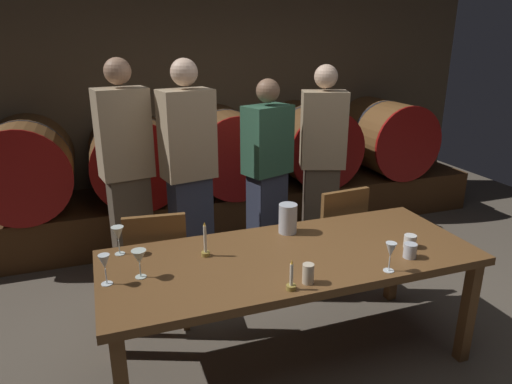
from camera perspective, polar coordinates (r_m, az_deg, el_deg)
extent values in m
plane|color=brown|center=(3.17, 9.68, -19.94)|extent=(8.03, 8.03, 0.00)
cube|color=brown|center=(5.25, -5.25, 10.46)|extent=(6.18, 0.24, 2.42)
cube|color=#4C2D16|center=(4.98, -3.33, -1.74)|extent=(5.56, 0.90, 0.44)
cylinder|color=brown|center=(4.67, -26.58, 2.93)|extent=(0.82, 0.90, 0.82)
cylinder|color=#9E1411|center=(4.22, -27.21, 1.31)|extent=(0.83, 0.03, 0.83)
cylinder|color=#9E1411|center=(5.11, -26.05, 4.26)|extent=(0.83, 0.03, 0.83)
cylinder|color=#2D2D33|center=(4.67, -26.58, 2.93)|extent=(0.82, 0.04, 0.82)
cylinder|color=brown|center=(4.64, -14.88, 4.22)|extent=(0.82, 0.90, 0.82)
cylinder|color=maroon|center=(4.19, -14.28, 2.73)|extent=(0.83, 0.03, 0.83)
cylinder|color=maroon|center=(5.09, -15.38, 5.45)|extent=(0.83, 0.03, 0.83)
cylinder|color=#2D2D33|center=(4.64, -14.88, 4.22)|extent=(0.82, 0.04, 0.82)
cylinder|color=brown|center=(4.79, -3.78, 5.29)|extent=(0.82, 0.90, 0.82)
cylinder|color=#9E1411|center=(4.36, -2.10, 3.94)|extent=(0.83, 0.03, 0.83)
cylinder|color=#9E1411|center=(5.23, -5.19, 6.41)|extent=(0.83, 0.03, 0.83)
cylinder|color=#2D2D33|center=(4.79, -3.78, 5.29)|extent=(0.82, 0.04, 0.82)
cylinder|color=brown|center=(5.12, 6.48, 6.10)|extent=(0.82, 0.90, 0.82)
cylinder|color=maroon|center=(4.72, 8.93, 4.89)|extent=(0.83, 0.03, 0.83)
cylinder|color=maroon|center=(5.53, 4.39, 7.12)|extent=(0.83, 0.03, 0.83)
cylinder|color=#2D2D33|center=(5.12, 6.48, 6.10)|extent=(0.82, 0.04, 0.82)
cylinder|color=brown|center=(5.61, 15.52, 6.65)|extent=(0.82, 0.90, 0.82)
cylinder|color=#9E1411|center=(5.24, 18.38, 5.55)|extent=(0.83, 0.03, 0.83)
cylinder|color=#9E1411|center=(5.99, 13.01, 7.59)|extent=(0.83, 0.03, 0.83)
cylinder|color=#2D2D33|center=(5.61, 15.52, 6.65)|extent=(0.82, 0.04, 0.82)
cube|color=brown|center=(2.79, 4.36, -8.11)|extent=(2.23, 0.89, 0.05)
cube|color=brown|center=(3.23, 24.70, -13.35)|extent=(0.07, 0.07, 0.69)
cube|color=brown|center=(3.11, -17.21, -13.70)|extent=(0.07, 0.07, 0.69)
cube|color=brown|center=(3.73, 16.64, -7.89)|extent=(0.07, 0.07, 0.69)
cube|color=brown|center=(3.35, -12.10, -8.76)|extent=(0.44, 0.44, 0.04)
cube|color=brown|center=(3.09, -12.29, -6.50)|extent=(0.40, 0.08, 0.42)
cube|color=brown|center=(3.62, -9.21, -10.55)|extent=(0.05, 0.05, 0.42)
cube|color=brown|center=(3.62, -14.67, -10.96)|extent=(0.05, 0.05, 0.42)
cube|color=brown|center=(3.32, -8.73, -13.38)|extent=(0.05, 0.05, 0.42)
cube|color=brown|center=(3.33, -14.74, -13.83)|extent=(0.05, 0.05, 0.42)
cube|color=brown|center=(3.77, 9.07, -5.36)|extent=(0.43, 0.43, 0.04)
cube|color=brown|center=(3.55, 10.86, -3.03)|extent=(0.40, 0.08, 0.42)
cube|color=brown|center=(4.08, 9.60, -6.99)|extent=(0.05, 0.05, 0.42)
cube|color=brown|center=(3.92, 5.43, -7.96)|extent=(0.05, 0.05, 0.42)
cube|color=brown|center=(3.84, 12.45, -8.95)|extent=(0.05, 0.05, 0.42)
cube|color=brown|center=(3.66, 8.10, -10.11)|extent=(0.05, 0.05, 0.42)
cube|color=brown|center=(3.84, -15.00, -4.85)|extent=(0.33, 0.25, 0.94)
cube|color=tan|center=(3.60, -16.08, 6.96)|extent=(0.42, 0.30, 0.67)
sphere|color=tan|center=(3.54, -16.75, 14.11)|extent=(0.19, 0.19, 0.19)
cube|color=#33384C|center=(3.71, -7.92, -5.15)|extent=(0.33, 0.26, 0.94)
cube|color=tan|center=(3.47, -8.52, 7.03)|extent=(0.42, 0.31, 0.66)
sphere|color=beige|center=(3.41, -8.89, 14.42)|extent=(0.20, 0.20, 0.20)
cube|color=#33384C|center=(4.02, 1.35, -3.61)|extent=(0.35, 0.29, 0.87)
cube|color=#336047|center=(3.80, 1.43, 6.45)|extent=(0.44, 0.36, 0.56)
sphere|color=#8C664C|center=(3.73, 1.48, 12.40)|extent=(0.19, 0.19, 0.19)
cube|color=brown|center=(4.26, 7.86, -2.49)|extent=(0.35, 0.29, 0.87)
cube|color=tan|center=(4.04, 8.34, 7.63)|extent=(0.44, 0.35, 0.66)
sphere|color=beige|center=(3.98, 8.65, 13.94)|extent=(0.20, 0.20, 0.20)
cylinder|color=olive|center=(2.76, -6.24, -7.61)|extent=(0.05, 0.05, 0.02)
cylinder|color=#EDE5CC|center=(2.72, -6.32, -5.79)|extent=(0.02, 0.02, 0.17)
cone|color=yellow|center=(2.68, -6.39, -3.92)|extent=(0.01, 0.01, 0.02)
cylinder|color=olive|center=(2.41, 4.36, -11.66)|extent=(0.05, 0.05, 0.02)
cylinder|color=#EDE5CC|center=(2.38, 4.40, -10.15)|extent=(0.02, 0.02, 0.12)
cone|color=yellow|center=(2.34, 4.45, -8.61)|extent=(0.01, 0.01, 0.02)
cylinder|color=silver|center=(3.03, 3.95, -3.29)|extent=(0.12, 0.12, 0.20)
cylinder|color=white|center=(2.58, -17.93, -10.73)|extent=(0.06, 0.06, 0.00)
cylinder|color=white|center=(2.56, -18.03, -9.86)|extent=(0.01, 0.01, 0.09)
cone|color=white|center=(2.52, -18.22, -8.21)|extent=(0.06, 0.06, 0.08)
cylinder|color=silver|center=(2.88, -16.46, -7.33)|extent=(0.06, 0.06, 0.00)
cylinder|color=silver|center=(2.86, -16.55, -6.52)|extent=(0.01, 0.01, 0.09)
cone|color=silver|center=(2.83, -16.71, -4.95)|extent=(0.07, 0.07, 0.09)
cylinder|color=silver|center=(2.60, -14.04, -10.13)|extent=(0.06, 0.06, 0.00)
cylinder|color=silver|center=(2.58, -14.11, -9.35)|extent=(0.01, 0.01, 0.08)
cone|color=silver|center=(2.54, -14.25, -7.81)|extent=(0.08, 0.08, 0.08)
cylinder|color=white|center=(2.68, 16.06, -9.32)|extent=(0.06, 0.06, 0.00)
cylinder|color=white|center=(2.66, 16.15, -8.48)|extent=(0.01, 0.01, 0.08)
cone|color=white|center=(2.63, 16.31, -6.87)|extent=(0.06, 0.06, 0.08)
cylinder|color=beige|center=(2.46, 6.46, -10.00)|extent=(0.06, 0.06, 0.11)
cylinder|color=silver|center=(2.85, 18.51, -6.89)|extent=(0.08, 0.08, 0.09)
cylinder|color=white|center=(2.99, 18.49, -5.80)|extent=(0.08, 0.08, 0.08)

